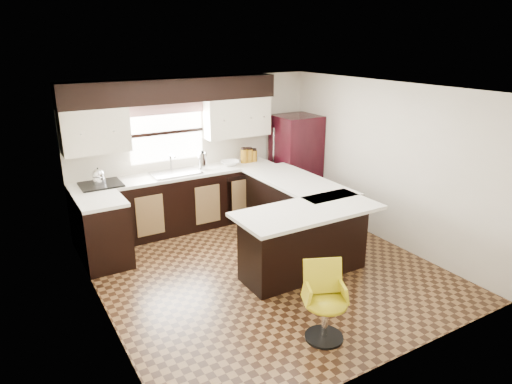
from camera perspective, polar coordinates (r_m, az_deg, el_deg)
floor at (r=6.27m, az=1.14°, el=-9.61°), size 4.40×4.40×0.00m
ceiling at (r=5.55m, az=1.31°, el=12.76°), size 4.40×4.40×0.00m
wall_back at (r=7.69m, az=-7.49°, el=5.20°), size 4.40×0.00×4.40m
wall_front at (r=4.23m, az=17.26°, el=-7.03°), size 4.40×0.00×4.40m
wall_left at (r=5.08m, az=-19.38°, el=-2.86°), size 0.00×4.40×4.40m
wall_right at (r=7.09m, az=15.82°, el=3.50°), size 0.00×4.40×4.40m
base_cab_back at (r=7.47m, az=-9.49°, el=-1.30°), size 3.30×0.60×0.90m
base_cab_left at (r=6.55m, az=-18.43°, el=-4.99°), size 0.60×0.70×0.90m
counter_back at (r=7.33m, az=-9.69°, el=2.17°), size 3.30×0.60×0.04m
counter_left at (r=6.38m, az=-18.86°, el=-1.10°), size 0.60×0.70×0.04m
soffit at (r=7.21m, az=-10.25°, el=12.41°), size 3.40×0.35×0.36m
upper_cab_left at (r=6.95m, az=-19.51°, el=7.24°), size 0.94×0.35×0.64m
upper_cab_right at (r=7.72m, az=-2.43°, el=9.34°), size 1.14×0.35×0.64m
window_pane at (r=7.42m, az=-11.11°, el=7.29°), size 1.20×0.02×0.90m
valance at (r=7.32m, az=-11.19°, el=10.23°), size 1.30×0.06×0.18m
sink at (r=7.28m, az=-10.01°, el=2.36°), size 0.75×0.45×0.03m
dishwasher at (r=7.63m, az=-1.70°, el=-0.78°), size 0.58×0.03×0.78m
cooktop at (r=6.99m, az=-18.83°, el=0.89°), size 0.58×0.50×0.02m
peninsula_long at (r=7.01m, az=4.74°, el=-2.46°), size 0.60×1.95×0.90m
peninsula_return at (r=6.00m, az=6.01°, el=-6.27°), size 1.65×0.60×0.90m
counter_pen_long at (r=6.89m, az=5.19°, el=1.29°), size 0.84×1.95×0.04m
counter_pen_return at (r=5.74m, az=6.53°, el=-2.36°), size 1.89×0.84×0.04m
refrigerator at (r=8.21m, az=4.97°, el=3.64°), size 0.73×0.70×1.70m
bar_chair at (r=4.82m, az=8.72°, el=-13.63°), size 0.58×0.58×0.83m
kettle at (r=6.95m, az=-19.11°, el=1.92°), size 0.18×0.18×0.24m
percolator at (r=7.44m, az=-6.68°, el=3.86°), size 0.15×0.15×0.28m
mixing_bowl at (r=7.68m, az=-3.25°, el=3.63°), size 0.38×0.38×0.07m
canister_large at (r=7.80m, az=-1.52°, el=4.51°), size 0.12×0.12×0.24m
canister_med at (r=7.85m, az=-0.89°, el=4.56°), size 0.13×0.13×0.23m
canister_small at (r=7.89m, az=-0.31°, el=4.54°), size 0.12×0.12×0.19m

